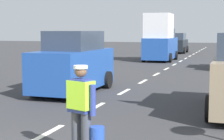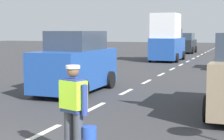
{
  "view_description": "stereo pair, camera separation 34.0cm",
  "coord_description": "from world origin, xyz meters",
  "px_view_note": "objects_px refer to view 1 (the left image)",
  "views": [
    {
      "loc": [
        3.95,
        -4.69,
        2.28
      ],
      "look_at": [
        0.4,
        6.06,
        1.1
      ],
      "focal_mm": 60.49,
      "sensor_mm": 36.0,
      "label": 1
    },
    {
      "loc": [
        4.27,
        -4.58,
        2.28
      ],
      "look_at": [
        0.4,
        6.06,
        1.1
      ],
      "focal_mm": 60.49,
      "sensor_mm": 36.0,
      "label": 2
    }
  ],
  "objects_px": {
    "car_oncoming_lead": "(74,64)",
    "car_oncoming_third": "(177,44)",
    "road_worker": "(82,106)",
    "delivery_truck": "(160,40)"
  },
  "relations": [
    {
      "from": "car_oncoming_third",
      "to": "road_worker",
      "type": "bearing_deg",
      "value": -84.38
    },
    {
      "from": "road_worker",
      "to": "delivery_truck",
      "type": "xyz_separation_m",
      "value": [
        -2.88,
        22.04,
        0.68
      ]
    },
    {
      "from": "car_oncoming_lead",
      "to": "car_oncoming_third",
      "type": "height_order",
      "value": "car_oncoming_lead"
    },
    {
      "from": "road_worker",
      "to": "delivery_truck",
      "type": "bearing_deg",
      "value": 97.45
    },
    {
      "from": "car_oncoming_third",
      "to": "delivery_truck",
      "type": "bearing_deg",
      "value": -88.11
    },
    {
      "from": "delivery_truck",
      "to": "car_oncoming_lead",
      "type": "height_order",
      "value": "delivery_truck"
    },
    {
      "from": "road_worker",
      "to": "car_oncoming_third",
      "type": "height_order",
      "value": "car_oncoming_third"
    },
    {
      "from": "road_worker",
      "to": "delivery_truck",
      "type": "relative_size",
      "value": 0.36
    },
    {
      "from": "road_worker",
      "to": "car_oncoming_lead",
      "type": "bearing_deg",
      "value": 115.23
    },
    {
      "from": "car_oncoming_lead",
      "to": "car_oncoming_third",
      "type": "xyz_separation_m",
      "value": [
        -0.14,
        26.36,
        -0.11
      ]
    }
  ]
}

